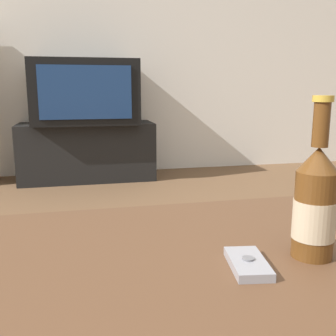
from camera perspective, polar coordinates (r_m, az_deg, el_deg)
The scene contains 6 objects.
back_wall at distance 3.57m, azimuth -11.33°, elevation 20.36°, with size 8.00×0.05×2.60m.
coffee_table at distance 0.62m, azimuth 1.30°, elevation -22.33°, with size 1.07×0.80×0.46m.
tv_stand at distance 3.28m, azimuth -11.62°, elevation 2.37°, with size 1.07×0.42×0.46m.
television at distance 3.23m, azimuth -11.97°, elevation 10.74°, with size 0.80×0.61×0.49m.
beer_bottle at distance 0.69m, azimuth 20.56°, elevation -4.84°, with size 0.07×0.07×0.27m.
cell_phone at distance 0.65m, azimuth 11.51°, elevation -13.42°, with size 0.07×0.11×0.02m.
Camera 1 is at (-0.13, -0.50, 0.74)m, focal length 42.00 mm.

